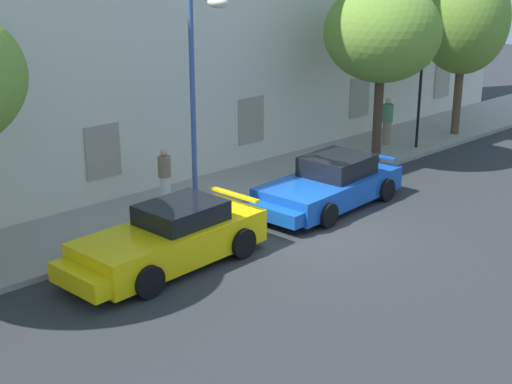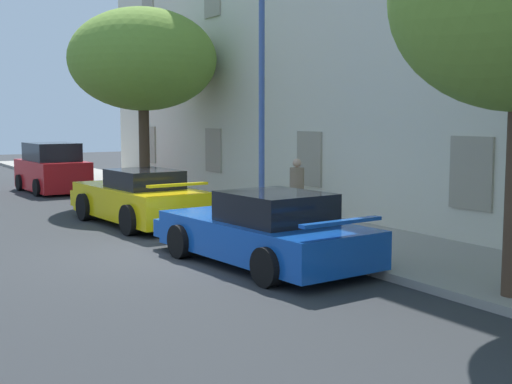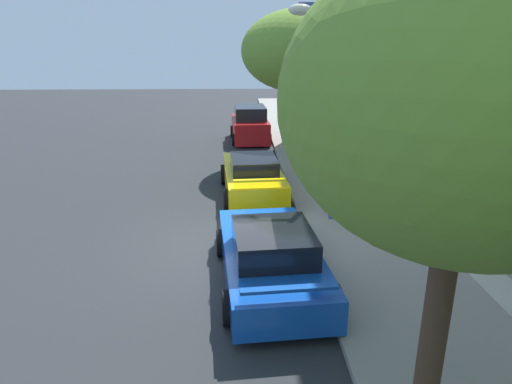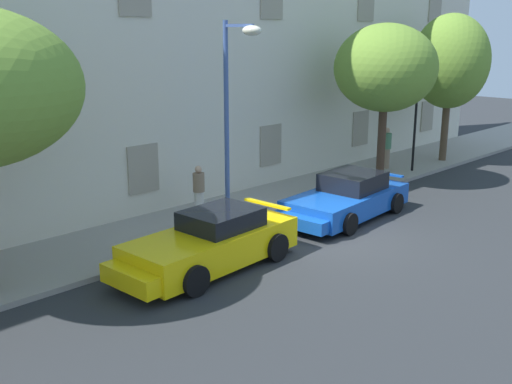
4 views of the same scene
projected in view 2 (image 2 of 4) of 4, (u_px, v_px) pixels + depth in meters
ground_plane at (174, 254)px, 13.76m from camera, size 80.00×80.00×0.00m
sidewalk at (323, 234)px, 15.67m from camera, size 60.00×3.29×0.14m
sportscar_red_lead at (136, 199)px, 17.63m from camera, size 5.08×2.27×1.42m
sportscar_yellow_flank at (260, 231)px, 12.82m from camera, size 5.10×2.48×1.38m
hatchback_parked at (52, 170)px, 25.05m from camera, size 3.78×2.10×1.80m
tree_far_end at (143, 60)px, 22.12m from camera, size 4.79×4.79×6.11m
street_lamp at (247, 56)px, 15.89m from camera, size 0.44×1.42×5.85m
pedestrian_strolling at (297, 189)px, 17.18m from camera, size 0.46×0.46×1.57m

